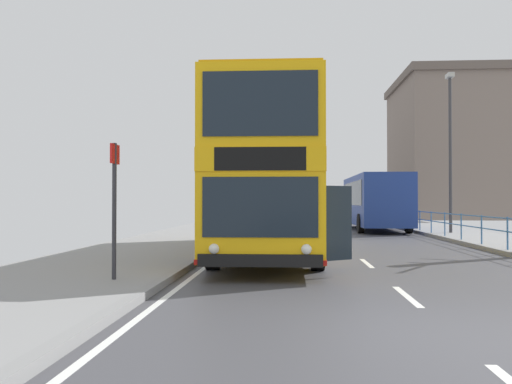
# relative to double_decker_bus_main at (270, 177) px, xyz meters

# --- Properties ---
(ground) EXTENTS (15.80, 140.00, 0.20)m
(ground) POSITION_rel_double_decker_bus_main_xyz_m (1.80, -9.04, -2.23)
(ground) COLOR #424247
(double_decker_bus_main) EXTENTS (3.25, 10.82, 4.32)m
(double_decker_bus_main) POSITION_rel_double_decker_bus_main_xyz_m (0.00, 0.00, 0.00)
(double_decker_bus_main) COLOR #F4B20F
(double_decker_bus_main) RESTS_ON ground
(background_bus_far_lane) EXTENTS (2.66, 9.82, 2.94)m
(background_bus_far_lane) POSITION_rel_double_decker_bus_main_xyz_m (5.18, 14.73, -0.65)
(background_bus_far_lane) COLOR navy
(background_bus_far_lane) RESTS_ON ground
(pedestrian_railing_far_kerb) EXTENTS (0.05, 28.64, 0.97)m
(pedestrian_railing_far_kerb) POSITION_rel_double_decker_bus_main_xyz_m (6.97, 2.02, -1.46)
(pedestrian_railing_far_kerb) COLOR #386BA8
(pedestrian_railing_far_kerb) RESTS_ON ground
(bus_stop_sign_near) EXTENTS (0.08, 0.44, 2.50)m
(bus_stop_sign_near) POSITION_rel_double_decker_bus_main_xyz_m (-2.63, -5.78, -0.58)
(bus_stop_sign_near) COLOR #2D2D33
(bus_stop_sign_near) RESTS_ON ground
(street_lamp_far_side) EXTENTS (0.28, 0.60, 7.31)m
(street_lamp_far_side) POSITION_rel_double_decker_bus_main_xyz_m (7.89, 9.89, 2.13)
(street_lamp_far_side) COLOR #38383D
(street_lamp_far_side) RESTS_ON ground
(background_building_00) EXTENTS (13.21, 13.61, 13.13)m
(background_building_00) POSITION_rel_double_decker_bus_main_xyz_m (17.15, 36.74, 4.33)
(background_building_00) COLOR slate
(background_building_00) RESTS_ON ground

